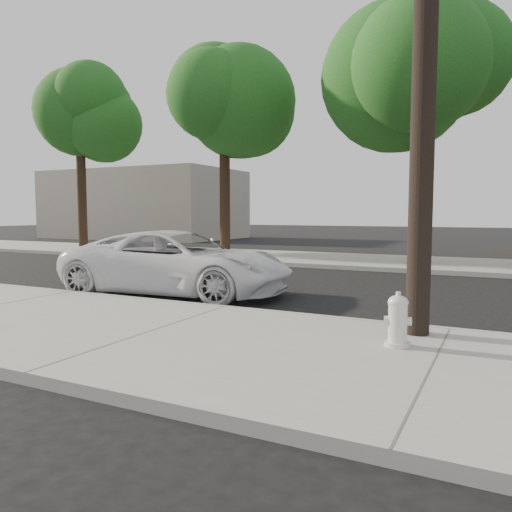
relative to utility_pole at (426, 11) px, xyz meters
The scene contains 11 objects.
ground 6.51m from the utility_pole, 143.13° to the left, with size 120.00×120.00×0.00m, color black.
near_sidewalk 6.07m from the utility_pole, 156.04° to the right, with size 90.00×4.40×0.15m, color gray.
far_sidewalk 12.64m from the utility_pole, 107.82° to the left, with size 90.00×5.00×0.15m, color gray.
curb_near 5.89m from the utility_pole, behind, with size 90.00×0.12×0.16m, color #9E9B93.
building_far 32.82m from the utility_pole, 136.11° to the left, with size 14.00×8.00×5.00m, color gray.
utility_pole is the anchor object (origin of this frame).
tree_a 20.43m from the utility_pole, 148.77° to the left, with size 4.65×4.50×9.00m.
tree_b 14.37m from the utility_pole, 131.18° to the left, with size 4.34×4.20×8.45m.
tree_c 10.66m from the utility_pole, 97.63° to the left, with size 4.96×4.80×9.55m.
police_cruiser 7.26m from the utility_pole, 160.08° to the left, with size 2.49×5.40×1.50m, color white.
fire_hydrant 4.30m from the utility_pole, 98.74° to the right, with size 0.37×0.33×0.68m.
Camera 1 is at (4.71, -10.16, 1.92)m, focal length 35.00 mm.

